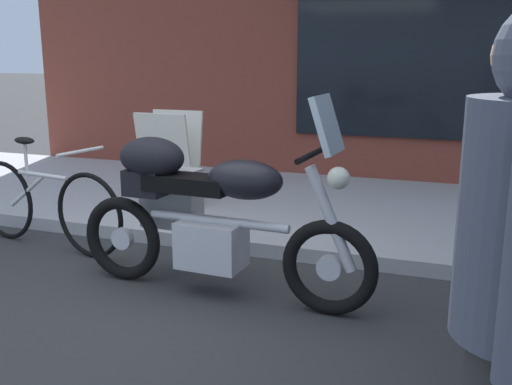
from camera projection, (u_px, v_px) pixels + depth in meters
ground_plane at (120, 320)px, 3.68m from camera, size 80.00×80.00×0.00m
touring_motorcycle at (203, 208)px, 4.01m from camera, size 2.18×0.73×1.39m
parked_bicycle at (44, 204)px, 4.99m from camera, size 1.72×0.48×0.94m
sandwich_board_sign at (170, 160)px, 5.84m from camera, size 0.55×0.42×0.95m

